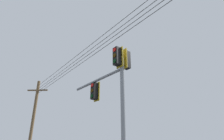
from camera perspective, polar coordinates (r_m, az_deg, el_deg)
signal_mast_assembly at (r=9.57m, az=0.54°, el=-5.94°), size 2.67×3.79×6.86m
utility_pole_wooden at (r=20.95m, az=-21.57°, el=-14.50°), size 2.03×0.45×9.22m
overhead_wire_span at (r=9.83m, az=7.65°, el=15.04°), size 14.28×25.66×1.40m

